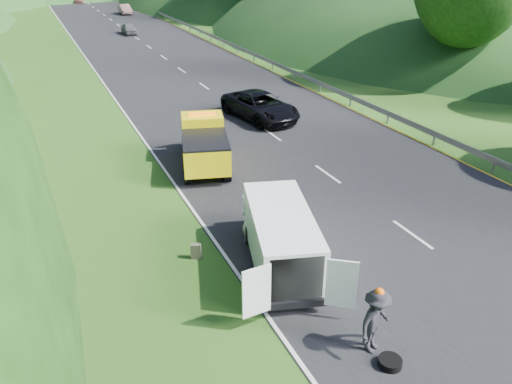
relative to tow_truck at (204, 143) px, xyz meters
name	(u,v)px	position (x,y,z in m)	size (l,w,h in m)	color
ground	(315,227)	(1.92, -7.40, -1.16)	(320.00, 320.00, 0.00)	#38661E
road_surface	(149,47)	(4.92, 32.60, -1.15)	(14.00, 200.00, 0.02)	black
guardrail	(182,27)	(12.22, 45.10, -1.16)	(0.06, 140.00, 1.52)	gray
tree_line_right	(248,16)	(24.92, 52.60, -1.16)	(14.00, 140.00, 14.00)	#2A5D1B
tow_truck	(204,143)	(0.00, 0.00, 0.00)	(3.40, 5.85, 2.37)	black
white_van	(280,235)	(-0.49, -9.13, 0.02)	(4.06, 6.34, 2.09)	black
woman	(249,242)	(-0.86, -7.37, -1.16)	(0.60, 0.44, 1.65)	white
child	(268,265)	(-0.83, -8.96, -1.16)	(0.51, 0.40, 1.05)	#CFC76E
worker	(372,349)	(0.00, -13.66, -1.16)	(1.23, 0.71, 1.91)	black
suitcase	(196,251)	(-2.92, -7.58, -0.88)	(0.35, 0.19, 0.56)	brown
spare_tire	(390,366)	(0.07, -14.33, -1.16)	(0.61, 0.61, 0.20)	black
passing_suv	(260,119)	(5.52, 5.57, -1.16)	(2.68, 5.81, 1.62)	black
dist_car_a	(130,34)	(4.75, 42.05, -1.16)	(1.52, 3.77, 1.28)	#4B4C50
dist_car_b	(125,14)	(8.12, 62.23, -1.16)	(1.54, 4.41, 1.45)	#835B57
dist_car_c	(79,3)	(3.47, 83.19, -1.16)	(1.80, 4.42, 1.28)	#8C5046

